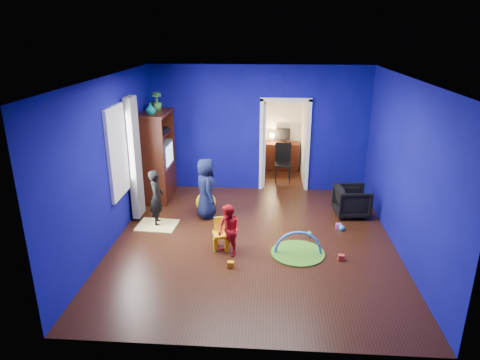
# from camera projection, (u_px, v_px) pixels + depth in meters

# --- Properties ---
(floor) EXTENTS (5.00, 5.50, 0.01)m
(floor) POSITION_uv_depth(u_px,v_px,m) (253.00, 241.00, 7.74)
(floor) COLOR black
(floor) RESTS_ON ground
(ceiling) EXTENTS (5.00, 5.50, 0.01)m
(ceiling) POSITION_uv_depth(u_px,v_px,m) (255.00, 78.00, 6.77)
(ceiling) COLOR white
(ceiling) RESTS_ON wall_back
(wall_back) EXTENTS (5.00, 0.02, 2.90)m
(wall_back) POSITION_uv_depth(u_px,v_px,m) (259.00, 129.00, 9.84)
(wall_back) COLOR #09096A
(wall_back) RESTS_ON floor
(wall_front) EXTENTS (5.00, 0.02, 2.90)m
(wall_front) POSITION_uv_depth(u_px,v_px,m) (244.00, 241.00, 4.67)
(wall_front) COLOR #09096A
(wall_front) RESTS_ON floor
(wall_left) EXTENTS (0.02, 5.50, 2.90)m
(wall_left) POSITION_uv_depth(u_px,v_px,m) (111.00, 162.00, 7.42)
(wall_left) COLOR #09096A
(wall_left) RESTS_ON floor
(wall_right) EXTENTS (0.02, 5.50, 2.90)m
(wall_right) POSITION_uv_depth(u_px,v_px,m) (405.00, 168.00, 7.09)
(wall_right) COLOR #09096A
(wall_right) RESTS_ON floor
(alcove) EXTENTS (1.00, 1.75, 2.50)m
(alcove) POSITION_uv_depth(u_px,v_px,m) (284.00, 130.00, 10.69)
(alcove) COLOR silver
(alcove) RESTS_ON floor
(armchair) EXTENTS (0.73, 0.71, 0.61)m
(armchair) POSITION_uv_depth(u_px,v_px,m) (352.00, 201.00, 8.74)
(armchair) COLOR black
(armchair) RESTS_ON floor
(child_black) EXTENTS (0.34, 0.45, 1.11)m
(child_black) POSITION_uv_depth(u_px,v_px,m) (157.00, 198.00, 8.25)
(child_black) COLOR black
(child_black) RESTS_ON floor
(child_navy) EXTENTS (0.57, 0.70, 1.24)m
(child_navy) POSITION_uv_depth(u_px,v_px,m) (206.00, 188.00, 8.56)
(child_navy) COLOR #10123D
(child_navy) RESTS_ON floor
(toddler_red) EXTENTS (0.55, 0.55, 0.90)m
(toddler_red) POSITION_uv_depth(u_px,v_px,m) (229.00, 231.00, 7.15)
(toddler_red) COLOR red
(toddler_red) RESTS_ON floor
(vase) EXTENTS (0.29, 0.29, 0.24)m
(vase) POSITION_uv_depth(u_px,v_px,m) (150.00, 109.00, 8.80)
(vase) COLOR #0C5561
(vase) RESTS_ON tv_armoire
(potted_plant) EXTENTS (0.27, 0.27, 0.39)m
(potted_plant) POSITION_uv_depth(u_px,v_px,m) (157.00, 101.00, 9.27)
(potted_plant) COLOR green
(potted_plant) RESTS_ON tv_armoire
(tv_armoire) EXTENTS (0.58, 1.14, 1.96)m
(tv_armoire) POSITION_uv_depth(u_px,v_px,m) (158.00, 156.00, 9.45)
(tv_armoire) COLOR #3A1309
(tv_armoire) RESTS_ON floor
(crt_tv) EXTENTS (0.46, 0.70, 0.54)m
(crt_tv) POSITION_uv_depth(u_px,v_px,m) (159.00, 154.00, 9.44)
(crt_tv) COLOR silver
(crt_tv) RESTS_ON tv_armoire
(yellow_blanket) EXTENTS (0.78, 0.64, 0.03)m
(yellow_blanket) POSITION_uv_depth(u_px,v_px,m) (157.00, 225.00, 8.33)
(yellow_blanket) COLOR #F2E07A
(yellow_blanket) RESTS_ON floor
(hopper_ball) EXTENTS (0.43, 0.43, 0.43)m
(hopper_ball) POSITION_uv_depth(u_px,v_px,m) (206.00, 202.00, 8.93)
(hopper_ball) COLOR yellow
(hopper_ball) RESTS_ON floor
(kid_chair) EXTENTS (0.35, 0.35, 0.50)m
(kid_chair) POSITION_uv_depth(u_px,v_px,m) (221.00, 236.00, 7.42)
(kid_chair) COLOR yellow
(kid_chair) RESTS_ON floor
(play_mat) EXTENTS (0.92, 0.92, 0.02)m
(play_mat) POSITION_uv_depth(u_px,v_px,m) (298.00, 253.00, 7.32)
(play_mat) COLOR green
(play_mat) RESTS_ON floor
(toy_arch) EXTENTS (0.82, 0.08, 0.82)m
(toy_arch) POSITION_uv_depth(u_px,v_px,m) (298.00, 253.00, 7.32)
(toy_arch) COLOR #3F8CD8
(toy_arch) RESTS_ON floor
(window_left) EXTENTS (0.03, 0.95, 1.55)m
(window_left) POSITION_uv_depth(u_px,v_px,m) (118.00, 151.00, 7.72)
(window_left) COLOR white
(window_left) RESTS_ON wall_left
(curtain) EXTENTS (0.14, 0.42, 2.40)m
(curtain) POSITION_uv_depth(u_px,v_px,m) (135.00, 158.00, 8.33)
(curtain) COLOR slate
(curtain) RESTS_ON floor
(doorway) EXTENTS (1.16, 0.10, 2.10)m
(doorway) POSITION_uv_depth(u_px,v_px,m) (284.00, 147.00, 9.94)
(doorway) COLOR white
(doorway) RESTS_ON floor
(study_desk) EXTENTS (0.88, 0.44, 0.75)m
(study_desk) POSITION_uv_depth(u_px,v_px,m) (282.00, 156.00, 11.58)
(study_desk) COLOR #3D140A
(study_desk) RESTS_ON floor
(desk_monitor) EXTENTS (0.40, 0.05, 0.32)m
(desk_monitor) POSITION_uv_depth(u_px,v_px,m) (283.00, 134.00, 11.50)
(desk_monitor) COLOR black
(desk_monitor) RESTS_ON study_desk
(desk_lamp) EXTENTS (0.14, 0.14, 0.14)m
(desk_lamp) POSITION_uv_depth(u_px,v_px,m) (272.00, 135.00, 11.47)
(desk_lamp) COLOR #FFD88C
(desk_lamp) RESTS_ON study_desk
(folding_chair) EXTENTS (0.40, 0.40, 0.92)m
(folding_chair) POSITION_uv_depth(u_px,v_px,m) (283.00, 164.00, 10.65)
(folding_chair) COLOR black
(folding_chair) RESTS_ON floor
(book_shelf) EXTENTS (0.88, 0.24, 0.04)m
(book_shelf) POSITION_uv_depth(u_px,v_px,m) (284.00, 94.00, 11.13)
(book_shelf) COLOR white
(book_shelf) RESTS_ON study_desk
(toy_0) EXTENTS (0.10, 0.08, 0.10)m
(toy_0) POSITION_uv_depth(u_px,v_px,m) (341.00, 258.00, 7.10)
(toy_0) COLOR red
(toy_0) RESTS_ON floor
(toy_1) EXTENTS (0.11, 0.11, 0.11)m
(toy_1) POSITION_uv_depth(u_px,v_px,m) (342.00, 228.00, 8.15)
(toy_1) COLOR #29AEE9
(toy_1) RESTS_ON floor
(toy_2) EXTENTS (0.10, 0.08, 0.10)m
(toy_2) POSITION_uv_depth(u_px,v_px,m) (231.00, 264.00, 6.89)
(toy_2) COLOR #F9A40D
(toy_2) RESTS_ON floor
(toy_3) EXTENTS (0.11, 0.11, 0.11)m
(toy_3) POSITION_uv_depth(u_px,v_px,m) (309.00, 234.00, 7.91)
(toy_3) COLOR green
(toy_3) RESTS_ON floor
(toy_4) EXTENTS (0.10, 0.08, 0.10)m
(toy_4) POSITION_uv_depth(u_px,v_px,m) (338.00, 226.00, 8.23)
(toy_4) COLOR #D650B0
(toy_4) RESTS_ON floor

